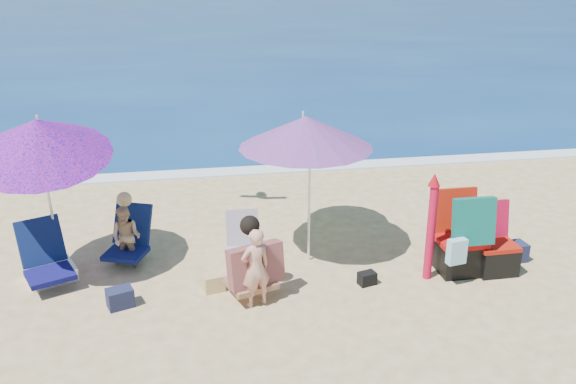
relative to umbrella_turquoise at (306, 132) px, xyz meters
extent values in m
plane|color=#D8BC84|center=(0.01, -1.27, -1.84)|extent=(120.00, 120.00, 0.00)
cube|color=navy|center=(0.01, 43.73, -1.89)|extent=(120.00, 80.00, 0.12)
cube|color=white|center=(0.01, 3.83, -1.82)|extent=(120.00, 0.50, 0.04)
cylinder|color=white|center=(0.03, -0.14, -0.88)|extent=(0.04, 0.04, 1.92)
cone|color=#E01D84|center=(0.00, 0.00, 0.00)|extent=(2.37, 2.37, 0.43)
cylinder|color=white|center=(-0.01, 0.15, 0.19)|extent=(0.04, 0.04, 0.12)
cylinder|color=silver|center=(0.21, 0.72, -1.02)|extent=(0.04, 0.04, 1.63)
cone|color=green|center=(0.24, 0.71, -0.28)|extent=(1.53, 1.53, 0.39)
cylinder|color=white|center=(0.28, 0.70, -0.10)|extent=(0.03, 0.03, 0.10)
cylinder|color=white|center=(-3.41, 0.11, -0.84)|extent=(0.08, 0.53, 1.96)
cone|color=#BA1A9A|center=(-3.37, -0.11, 0.11)|extent=(1.88, 1.94, 0.91)
cylinder|color=silver|center=(-3.35, -0.12, 0.33)|extent=(0.04, 0.07, 0.14)
cylinder|color=#B70D30|center=(1.49, -0.92, -1.17)|extent=(0.11, 0.11, 1.34)
cone|color=#A40B16|center=(1.48, -0.91, -0.44)|extent=(0.16, 0.16, 0.17)
cube|color=#0E0E4E|center=(-3.42, -0.39, -1.64)|extent=(0.72, 0.68, 0.07)
cube|color=#0C1944|center=(-3.58, 0.01, -1.33)|extent=(0.65, 0.53, 0.60)
cube|color=white|center=(-3.47, -0.11, -1.75)|extent=(0.74, 0.71, 0.18)
cube|color=#EB6653|center=(-0.90, -0.06, -1.67)|extent=(0.48, 0.42, 0.06)
cube|color=#CA5347|center=(-0.87, 0.20, -1.42)|extent=(0.47, 0.28, 0.49)
cube|color=white|center=(-0.85, -0.03, -1.77)|extent=(0.49, 0.44, 0.15)
cube|color=#9D170B|center=(2.44, -0.90, -1.44)|extent=(0.54, 0.49, 0.06)
cube|color=#A80C30|center=(2.45, -0.67, -1.17)|extent=(0.54, 0.16, 0.54)
cube|color=black|center=(2.46, -0.90, -1.65)|extent=(0.52, 0.47, 0.38)
cube|color=#AD0F0C|center=(1.97, -0.81, -1.37)|extent=(0.63, 0.56, 0.07)
cube|color=#A21E0B|center=(1.98, -0.54, -1.06)|extent=(0.63, 0.18, 0.63)
cube|color=black|center=(2.00, -0.81, -1.62)|extent=(0.61, 0.54, 0.45)
cube|color=#097755|center=(2.01, -1.05, -1.00)|extent=(0.56, 0.20, 0.64)
cube|color=#8ECAE4|center=(1.75, -1.20, -1.34)|extent=(0.26, 0.15, 0.34)
imported|color=tan|center=(-0.85, -1.23, -1.33)|extent=(0.43, 0.36, 1.03)
cube|color=#301073|center=(-0.89, -1.03, -1.64)|extent=(0.70, 0.66, 0.07)
cube|color=#340F6B|center=(-0.83, -1.09, -1.36)|extent=(0.75, 0.47, 0.52)
sphere|color=black|center=(-0.87, -0.85, -0.93)|extent=(0.25, 0.25, 0.25)
imported|color=tan|center=(-2.48, 0.09, -1.40)|extent=(0.52, 0.46, 0.88)
cube|color=#0D1449|center=(-2.51, 0.10, -1.65)|extent=(0.67, 0.63, 0.06)
cube|color=#0D1B4C|center=(-2.42, 0.46, -1.36)|extent=(0.61, 0.48, 0.57)
sphere|color=tan|center=(-2.49, 0.41, -0.97)|extent=(0.21, 0.21, 0.21)
cube|color=#1B1F3B|center=(-2.50, -0.98, -1.72)|extent=(0.37, 0.31, 0.24)
cube|color=tan|center=(-1.35, -0.78, -1.73)|extent=(0.30, 0.24, 0.22)
cube|color=#1C213E|center=(2.89, -0.64, -1.71)|extent=(0.37, 0.29, 0.26)
cube|color=black|center=(0.65, -0.96, -1.76)|extent=(0.26, 0.21, 0.17)
camera|label=1|loc=(-1.55, -7.71, 2.14)|focal=37.81mm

